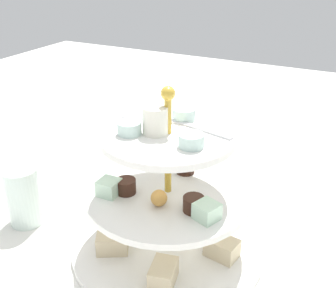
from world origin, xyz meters
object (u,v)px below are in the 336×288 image
Objects in this scene: teacup_with_saucer at (200,152)px; water_glass_mid_back at (24,196)px; tiered_serving_stand at (168,206)px; water_glass_short_left at (129,149)px; butter_knife_right at (313,189)px.

water_glass_mid_back is (0.18, 0.34, 0.03)m from teacup_with_saucer.
water_glass_short_left is (0.20, -0.21, -0.04)m from tiered_serving_stand.
butter_knife_right is at bearing -168.54° from water_glass_short_left.
water_glass_mid_back is at bearing 78.28° from water_glass_short_left.
butter_knife_right is at bearing -142.46° from water_glass_mid_back.
tiered_serving_stand is at bearing 102.99° from teacup_with_saucer.
tiered_serving_stand is 2.91× the size of water_glass_mid_back.
butter_knife_right is 1.61× the size of water_glass_mid_back.
water_glass_mid_back reaches higher than water_glass_short_left.
butter_knife_right is (-0.18, -0.28, -0.08)m from tiered_serving_stand.
butter_knife_right is (-0.38, -0.08, -0.04)m from water_glass_short_left.
teacup_with_saucer is 0.25m from butter_knife_right.
tiered_serving_stand is 0.26m from water_glass_mid_back.
water_glass_short_left is at bearing -101.72° from water_glass_mid_back.
tiered_serving_stand is 0.35m from butter_knife_right.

